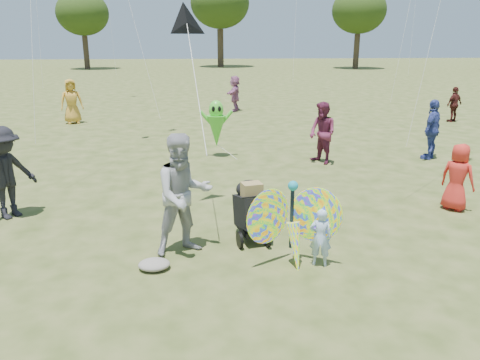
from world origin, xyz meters
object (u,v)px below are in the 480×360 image
crowd_b (6,173)px  crowd_c (432,129)px  crowd_j (235,93)px  child_girl (320,237)px  crowd_e (322,133)px  crowd_h (454,104)px  butterfly_kite (293,226)px  crowd_g (72,101)px  adult_man (184,195)px  jogging_stroller (251,207)px  alien_kite (216,126)px  crowd_a (458,177)px

crowd_b → crowd_c: bearing=-30.7°
crowd_j → crowd_b: bearing=-6.2°
child_girl → crowd_e: size_ratio=0.54×
crowd_h → butterfly_kite: bearing=27.6°
child_girl → crowd_h: size_ratio=0.64×
crowd_b → crowd_g: crowd_g is taller
child_girl → crowd_j: crowd_j is taller
adult_man → crowd_b: bearing=130.5°
adult_man → crowd_j: bearing=61.7°
jogging_stroller → alien_kite: 6.25m
child_girl → crowd_e: bearing=-89.3°
adult_man → crowd_b: size_ratio=1.10×
child_girl → butterfly_kite: size_ratio=0.56×
crowd_c → jogging_stroller: 8.13m
adult_man → jogging_stroller: 1.33m
jogging_stroller → alien_kite: bearing=81.3°
crowd_c → crowd_h: 7.47m
crowd_h → crowd_j: 10.09m
crowd_a → crowd_g: crowd_g is taller
adult_man → jogging_stroller: size_ratio=1.87×
adult_man → crowd_j: (2.09, 16.12, -0.16)m
butterfly_kite → crowd_e: bearing=71.6°
crowd_g → adult_man: bearing=-89.1°
crowd_g → butterfly_kite: (6.84, -13.79, -0.26)m
child_girl → crowd_g: 15.64m
child_girl → butterfly_kite: 0.48m
crowd_c → alien_kite: bearing=-52.2°
crowd_e → crowd_g: 11.68m
crowd_a → alien_kite: 7.05m
crowd_a → crowd_b: (-9.26, 0.35, 0.22)m
crowd_j → alien_kite: bearing=7.8°
crowd_c → alien_kite: crowd_c is taller
crowd_j → butterfly_kite: bearing=14.3°
crowd_e → crowd_j: 10.62m
crowd_b → jogging_stroller: crowd_b is taller
crowd_a → crowd_j: 14.96m
child_girl → crowd_a: (3.51, 2.28, 0.23)m
crowd_h → crowd_j: (-9.26, 4.00, 0.12)m
crowd_a → jogging_stroller: crowd_a is taller
crowd_c → crowd_j: 11.45m
crowd_c → crowd_e: bearing=-40.9°
adult_man → crowd_b: 4.08m
adult_man → crowd_j: 16.26m
crowd_g → butterfly_kite: 15.40m
jogging_stroller → child_girl: bearing=-61.6°
crowd_g → butterfly_kite: crowd_g is taller
crowd_e → crowd_h: crowd_e is taller
crowd_a → crowd_e: bearing=-13.7°
adult_man → crowd_a: bearing=-5.2°
crowd_j → butterfly_kite: crowd_j is taller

